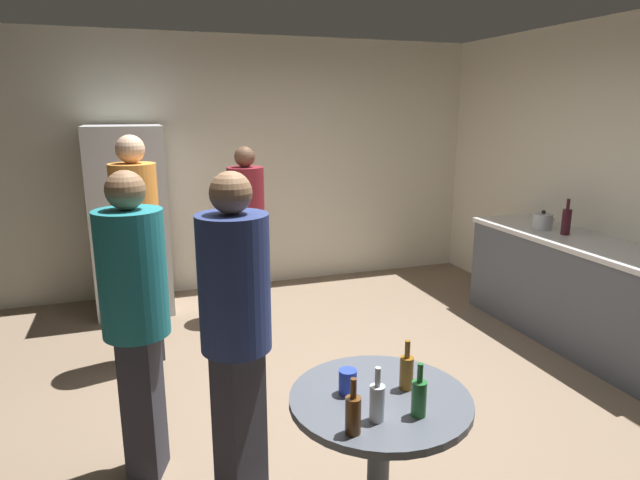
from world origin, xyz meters
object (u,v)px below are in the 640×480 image
wine_bottle_on_counter (566,221)px  person_in_navy_shirt (236,317)px  beer_bottle_amber (407,371)px  beer_bottle_clear (377,401)px  person_in_maroon_shirt (247,219)px  plastic_cup_blue (348,382)px  person_in_orange_shirt (137,234)px  foreground_table (380,417)px  beer_bottle_green (419,397)px  person_in_teal_shirt (135,306)px  refrigerator (130,220)px  beer_bottle_brown (353,413)px  kettle (543,222)px

wine_bottle_on_counter → person_in_navy_shirt: size_ratio=0.18×
beer_bottle_amber → beer_bottle_clear: (-0.23, -0.19, 0.00)m
wine_bottle_on_counter → person_in_maroon_shirt: (-2.50, 1.33, -0.07)m
plastic_cup_blue → person_in_orange_shirt: 2.35m
foreground_table → plastic_cup_blue: 0.22m
beer_bottle_green → plastic_cup_blue: bearing=128.7°
beer_bottle_amber → person_in_navy_shirt: person_in_navy_shirt is taller
beer_bottle_green → person_in_teal_shirt: 1.49m
person_in_maroon_shirt → beer_bottle_green: bearing=12.4°
refrigerator → foreground_table: 3.66m
beer_bottle_clear → person_in_teal_shirt: size_ratio=0.14×
beer_bottle_brown → wine_bottle_on_counter: bearing=34.5°
beer_bottle_amber → beer_bottle_green: bearing=-104.6°
beer_bottle_brown → person_in_teal_shirt: size_ratio=0.14×
refrigerator → person_in_orange_shirt: (0.06, -1.26, 0.14)m
plastic_cup_blue → person_in_orange_shirt: (-0.83, 2.18, 0.25)m
foreground_table → person_in_teal_shirt: (-0.99, 0.84, 0.35)m
beer_bottle_brown → refrigerator: bearing=102.1°
foreground_table → beer_bottle_amber: bearing=9.6°
person_in_maroon_shirt → person_in_navy_shirt: bearing=-1.2°
foreground_table → person_in_navy_shirt: size_ratio=0.47×
kettle → plastic_cup_blue: kettle is taller
wine_bottle_on_counter → beer_bottle_clear: wine_bottle_on_counter is taller
beer_bottle_green → person_in_teal_shirt: (-1.07, 1.03, 0.16)m
wine_bottle_on_counter → beer_bottle_green: size_ratio=1.35×
beer_bottle_amber → person_in_navy_shirt: bearing=145.5°
kettle → wine_bottle_on_counter: wine_bottle_on_counter is taller
kettle → person_in_orange_shirt: size_ratio=0.14×
beer_bottle_clear → person_in_orange_shirt: 2.57m
refrigerator → beer_bottle_brown: size_ratio=7.83×
kettle → person_in_navy_shirt: bearing=-155.0°
wine_bottle_on_counter → person_in_navy_shirt: bearing=-158.9°
wine_bottle_on_counter → plastic_cup_blue: size_ratio=2.82×
plastic_cup_blue → refrigerator: bearing=104.5°
refrigerator → person_in_navy_shirt: refrigerator is taller
beer_bottle_clear → person_in_maroon_shirt: 3.16m
wine_bottle_on_counter → beer_bottle_brown: bearing=-145.5°
beer_bottle_brown → person_in_navy_shirt: size_ratio=0.14×
foreground_table → person_in_maroon_shirt: bearing=89.6°
kettle → beer_bottle_green: kettle is taller
person_in_teal_shirt → plastic_cup_blue: bearing=-22.2°
refrigerator → beer_bottle_green: 3.86m
kettle → person_in_orange_shirt: bearing=174.1°
refrigerator → person_in_navy_shirt: 3.06m
beer_bottle_amber → person_in_teal_shirt: 1.40m
person_in_maroon_shirt → plastic_cup_blue: bearing=8.5°
person_in_orange_shirt → person_in_maroon_shirt: (0.98, 0.74, -0.10)m
kettle → foreground_table: 3.14m
foreground_table → person_in_orange_shirt: size_ratio=0.45×
refrigerator → beer_bottle_clear: (0.92, -3.67, -0.08)m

